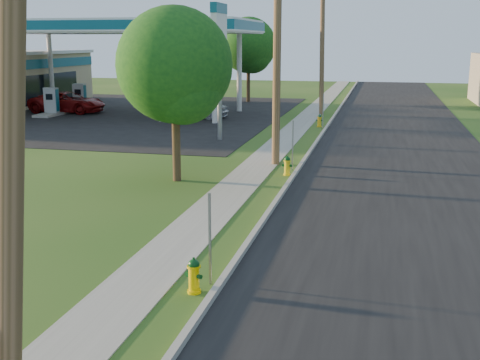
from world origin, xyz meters
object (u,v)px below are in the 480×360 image
(utility_pole_mid, at_px, (277,43))
(tree_verge, at_px, (176,70))
(fuel_pump_nw, at_px, (52,105))
(hydrant_mid, at_px, (287,166))
(hydrant_near, at_px, (194,276))
(fuel_pump_sw, at_px, (80,100))
(car_red, at_px, (68,102))
(utility_pole_far, at_px, (322,44))
(fuel_pump_ne, at_px, (176,108))
(hydrant_far, at_px, (319,121))
(fuel_pump_se, at_px, (194,102))
(tree_lot, at_px, (249,47))
(price_pylon, at_px, (219,33))
(car_silver, at_px, (194,106))
(utility_pole_near, at_px, (11,63))

(utility_pole_mid, xyz_separation_m, tree_verge, (-2.93, -3.84, -0.92))
(fuel_pump_nw, xyz_separation_m, hydrant_mid, (18.69, -14.94, -0.35))
(hydrant_near, bearing_deg, fuel_pump_sw, 121.47)
(fuel_pump_sw, distance_m, car_red, 2.37)
(utility_pole_far, height_order, fuel_pump_sw, utility_pole_far)
(tree_verge, relative_size, car_red, 1.17)
(fuel_pump_ne, xyz_separation_m, hydrant_far, (9.51, -1.41, -0.34))
(hydrant_near, bearing_deg, tree_verge, 110.69)
(fuel_pump_se, height_order, hydrant_far, fuel_pump_se)
(utility_pole_mid, relative_size, fuel_pump_ne, 3.06)
(utility_pole_mid, bearing_deg, hydrant_mid, -67.87)
(fuel_pump_ne, bearing_deg, utility_pole_mid, -55.60)
(fuel_pump_se, relative_size, car_red, 0.60)
(utility_pole_mid, distance_m, fuel_pump_ne, 16.31)
(utility_pole_mid, bearing_deg, utility_pole_far, 90.00)
(fuel_pump_nw, xyz_separation_m, tree_lot, (11.21, 12.23, 3.76))
(price_pylon, distance_m, car_silver, 10.58)
(hydrant_near, bearing_deg, hydrant_mid, 89.29)
(fuel_pump_sw, xyz_separation_m, tree_verge, (14.97, -20.84, 3.32))
(fuel_pump_se, distance_m, tree_verge, 21.93)
(fuel_pump_nw, bearing_deg, car_red, 80.15)
(utility_pole_far, relative_size, fuel_pump_se, 2.97)
(utility_pole_far, relative_size, car_red, 1.77)
(utility_pole_far, relative_size, tree_lot, 1.37)
(fuel_pump_se, bearing_deg, hydrant_far, -29.62)
(tree_verge, bearing_deg, hydrant_far, 77.09)
(hydrant_far, xyz_separation_m, car_silver, (-8.60, 2.48, 0.40))
(utility_pole_far, bearing_deg, hydrant_mid, -87.73)
(fuel_pump_se, height_order, hydrant_mid, fuel_pump_se)
(price_pylon, bearing_deg, car_silver, 115.48)
(utility_pole_near, relative_size, tree_verge, 1.51)
(hydrant_near, bearing_deg, fuel_pump_nw, 125.19)
(tree_verge, distance_m, hydrant_mid, 5.55)
(hydrant_near, bearing_deg, utility_pole_mid, 92.79)
(tree_lot, bearing_deg, hydrant_near, -79.21)
(utility_pole_far, distance_m, car_silver, 9.76)
(utility_pole_far, bearing_deg, tree_lot, 132.79)
(price_pylon, bearing_deg, fuel_pump_sw, 140.60)
(price_pylon, bearing_deg, hydrant_far, 53.49)
(price_pylon, relative_size, tree_lot, 0.98)
(utility_pole_mid, relative_size, price_pylon, 1.43)
(hydrant_near, bearing_deg, utility_pole_near, -97.89)
(hydrant_mid, bearing_deg, utility_pole_mid, 112.13)
(fuel_pump_sw, bearing_deg, price_pylon, -39.40)
(fuel_pump_nw, relative_size, hydrant_mid, 4.19)
(fuel_pump_sw, relative_size, car_red, 0.60)
(fuel_pump_nw, distance_m, price_pylon, 16.57)
(fuel_pump_ne, relative_size, hydrant_mid, 4.19)
(utility_pole_mid, relative_size, fuel_pump_se, 3.06)
(price_pylon, bearing_deg, fuel_pump_ne, 123.69)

